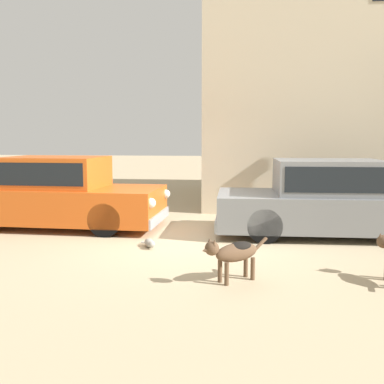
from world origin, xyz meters
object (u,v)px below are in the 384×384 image
(parked_sedan_second, at_px, (329,198))
(stray_dog_spotted, at_px, (234,252))
(parked_sedan_nearest, at_px, (57,193))
(stray_cat, at_px, (149,243))

(parked_sedan_second, height_order, stray_dog_spotted, parked_sedan_second)
(parked_sedan_nearest, bearing_deg, stray_cat, -32.07)
(stray_dog_spotted, relative_size, stray_cat, 1.61)
(parked_sedan_second, distance_m, stray_cat, 3.64)
(stray_dog_spotted, height_order, stray_cat, stray_dog_spotted)
(parked_sedan_second, bearing_deg, stray_dog_spotted, -121.08)
(stray_dog_spotted, xyz_separation_m, stray_cat, (-1.52, 1.71, -0.33))
(parked_sedan_second, distance_m, stray_dog_spotted, 3.61)
(parked_sedan_nearest, relative_size, stray_cat, 8.33)
(stray_dog_spotted, bearing_deg, parked_sedan_nearest, -78.97)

